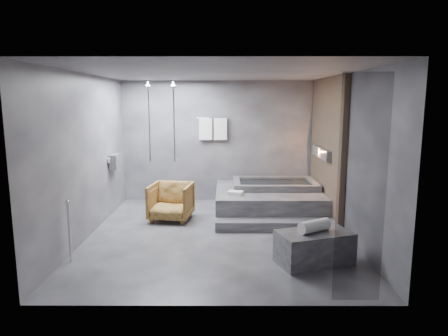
{
  "coord_description": "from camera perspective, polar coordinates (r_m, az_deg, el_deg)",
  "views": [
    {
      "loc": [
        0.13,
        -6.79,
        2.35
      ],
      "look_at": [
        0.11,
        0.3,
        1.15
      ],
      "focal_mm": 32.0,
      "sensor_mm": 36.0,
      "label": 1
    }
  ],
  "objects": [
    {
      "name": "driftwood_chair",
      "position": [
        8.01,
        -7.58,
        -4.77
      ],
      "size": [
        0.9,
        0.92,
        0.74
      ],
      "primitive_type": "imported",
      "rotation": [
        0.0,
        0.0,
        -0.15
      ],
      "color": "#4C3213",
      "rests_on": "ground"
    },
    {
      "name": "concrete_bench",
      "position": [
        6.06,
        12.77,
        -11.02
      ],
      "size": [
        1.18,
        0.88,
        0.47
      ],
      "primitive_type": "cube",
      "rotation": [
        0.0,
        0.0,
        0.32
      ],
      "color": "#2F2F31",
      "rests_on": "ground"
    },
    {
      "name": "rolled_towel",
      "position": [
        5.95,
        12.77,
        -8.08
      ],
      "size": [
        0.51,
        0.41,
        0.18
      ],
      "primitive_type": "cylinder",
      "rotation": [
        0.0,
        1.57,
        0.54
      ],
      "color": "silver",
      "rests_on": "concrete_bench"
    },
    {
      "name": "deck_towel",
      "position": [
        7.92,
        1.65,
        -3.59
      ],
      "size": [
        0.33,
        0.28,
        0.08
      ],
      "primitive_type": "cube",
      "rotation": [
        0.0,
        0.0,
        -0.29
      ],
      "color": "silver",
      "rests_on": "tub_deck"
    },
    {
      "name": "tub_step",
      "position": [
        7.47,
        7.3,
        -8.06
      ],
      "size": [
        2.2,
        0.36,
        0.18
      ],
      "primitive_type": "cube",
      "color": "#343437",
      "rests_on": "ground"
    },
    {
      "name": "room",
      "position": [
        7.06,
        2.32,
        4.61
      ],
      "size": [
        5.0,
        5.04,
        2.82
      ],
      "color": "#2F2F32",
      "rests_on": "ground"
    },
    {
      "name": "tub_deck",
      "position": [
        8.55,
        6.35,
        -4.64
      ],
      "size": [
        2.2,
        2.0,
        0.5
      ],
      "primitive_type": "cube",
      "color": "#343437",
      "rests_on": "ground"
    }
  ]
}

